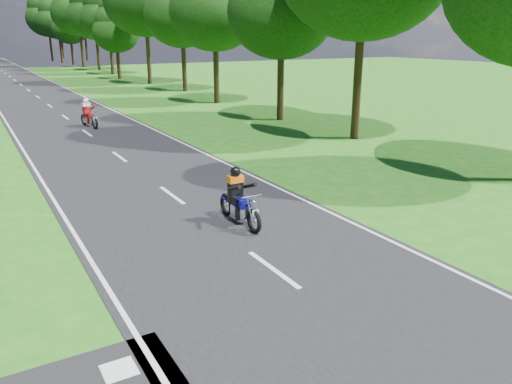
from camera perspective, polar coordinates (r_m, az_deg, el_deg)
ground at (r=9.44m, az=8.61°, el=-13.49°), size 160.00×160.00×0.00m
main_road at (r=56.67m, az=-25.27°, el=11.02°), size 7.00×140.00×0.02m
road_markings at (r=54.79m, az=-25.21°, el=10.87°), size 7.40×140.00×0.01m
treeline at (r=66.70m, az=-25.88°, el=18.83°), size 40.00×115.35×14.78m
rider_near_blue at (r=13.11m, az=-1.91°, el=-0.49°), size 0.62×1.84×1.53m
rider_far_red at (r=28.82m, az=-18.61°, el=8.56°), size 0.92×1.92×1.54m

